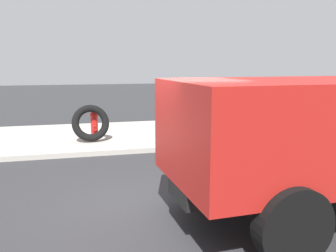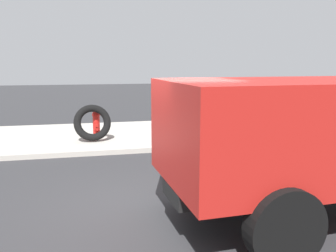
{
  "view_description": "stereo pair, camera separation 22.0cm",
  "coord_description": "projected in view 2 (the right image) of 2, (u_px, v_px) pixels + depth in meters",
  "views": [
    {
      "loc": [
        -1.4,
        -6.2,
        2.67
      ],
      "look_at": [
        0.9,
        2.9,
        1.0
      ],
      "focal_mm": 38.02,
      "sensor_mm": 36.0,
      "label": 1
    },
    {
      "loc": [
        -1.19,
        -6.25,
        2.67
      ],
      "look_at": [
        0.9,
        2.9,
        1.0
      ],
      "focal_mm": 38.02,
      "sensor_mm": 36.0,
      "label": 2
    }
  ],
  "objects": [
    {
      "name": "sidewalk_curb",
      "position": [
        122.0,
        135.0,
        12.95
      ],
      "size": [
        36.0,
        5.0,
        0.15
      ],
      "primitive_type": "cube",
      "color": "#ADA89E",
      "rests_on": "ground"
    },
    {
      "name": "fire_hydrant",
      "position": [
        96.0,
        124.0,
        11.97
      ],
      "size": [
        0.27,
        0.61,
        0.94
      ],
      "color": "red",
      "rests_on": "sidewalk_curb"
    },
    {
      "name": "loose_tire",
      "position": [
        92.0,
        123.0,
        11.53
      ],
      "size": [
        1.23,
        0.65,
        1.21
      ],
      "primitive_type": "torus",
      "rotation": [
        1.27,
        0.0,
        0.06
      ],
      "color": "black",
      "rests_on": "sidewalk_curb"
    },
    {
      "name": "ground_plane",
      "position": [
        156.0,
        206.0,
        6.72
      ],
      "size": [
        80.0,
        80.0,
        0.0
      ],
      "primitive_type": "plane",
      "color": "#2D2D30"
    },
    {
      "name": "stop_sign",
      "position": [
        169.0,
        98.0,
        11.09
      ],
      "size": [
        0.76,
        0.08,
        2.06
      ],
      "color": "gray",
      "rests_on": "sidewalk_curb"
    }
  ]
}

